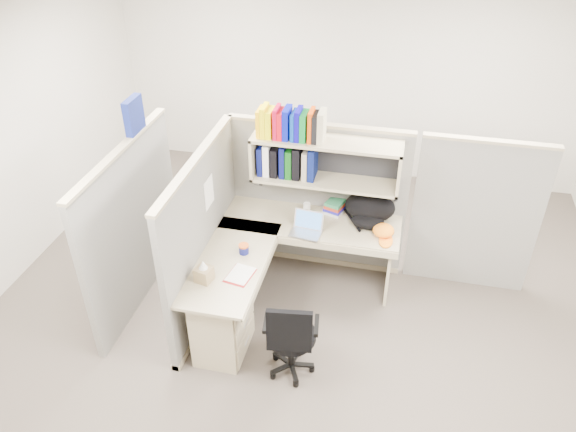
% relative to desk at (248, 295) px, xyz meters
% --- Properties ---
extents(ground, '(6.00, 6.00, 0.00)m').
position_rel_desk_xyz_m(ground, '(0.41, 0.29, -0.44)').
color(ground, '#352F29').
rests_on(ground, ground).
extents(room_shell, '(6.00, 6.00, 6.00)m').
position_rel_desk_xyz_m(room_shell, '(0.41, 0.29, 1.18)').
color(room_shell, beige).
rests_on(room_shell, ground).
extents(cubicle, '(3.79, 1.84, 1.95)m').
position_rel_desk_xyz_m(cubicle, '(0.04, 0.74, 0.47)').
color(cubicle, slate).
rests_on(cubicle, ground).
extents(desk, '(1.74, 1.75, 0.73)m').
position_rel_desk_xyz_m(desk, '(0.00, 0.00, 0.00)').
color(desk, tan).
rests_on(desk, ground).
extents(laptop, '(0.31, 0.31, 0.21)m').
position_rel_desk_xyz_m(laptop, '(0.40, 0.64, 0.39)').
color(laptop, '#B9B9BD').
rests_on(laptop, desk).
extents(backpack, '(0.56, 0.47, 0.29)m').
position_rel_desk_xyz_m(backpack, '(0.95, 0.97, 0.43)').
color(backpack, black).
rests_on(backpack, desk).
extents(orange_cap, '(0.27, 0.29, 0.11)m').
position_rel_desk_xyz_m(orange_cap, '(1.11, 0.79, 0.35)').
color(orange_cap, orange).
rests_on(orange_cap, desk).
extents(snack_canister, '(0.09, 0.09, 0.09)m').
position_rel_desk_xyz_m(snack_canister, '(-0.09, 0.23, 0.34)').
color(snack_canister, navy).
rests_on(snack_canister, desk).
extents(tissue_box, '(0.16, 0.16, 0.21)m').
position_rel_desk_xyz_m(tissue_box, '(-0.31, -0.21, 0.40)').
color(tissue_box, '#9A8257').
rests_on(tissue_box, desk).
extents(mouse, '(0.08, 0.05, 0.03)m').
position_rel_desk_xyz_m(mouse, '(0.50, 0.78, 0.31)').
color(mouse, '#95B9D4').
rests_on(mouse, desk).
extents(paper_cup, '(0.09, 0.09, 0.10)m').
position_rel_desk_xyz_m(paper_cup, '(0.33, 1.02, 0.34)').
color(paper_cup, white).
rests_on(paper_cup, desk).
extents(book_stack, '(0.25, 0.29, 0.12)m').
position_rel_desk_xyz_m(book_stack, '(0.61, 1.11, 0.35)').
color(book_stack, gray).
rests_on(book_stack, desk).
extents(loose_paper, '(0.23, 0.28, 0.00)m').
position_rel_desk_xyz_m(loose_paper, '(-0.03, -0.06, 0.29)').
color(loose_paper, white).
rests_on(loose_paper, desk).
extents(task_chair, '(0.48, 0.44, 0.87)m').
position_rel_desk_xyz_m(task_chair, '(0.49, -0.42, -0.13)').
color(task_chair, black).
rests_on(task_chair, ground).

